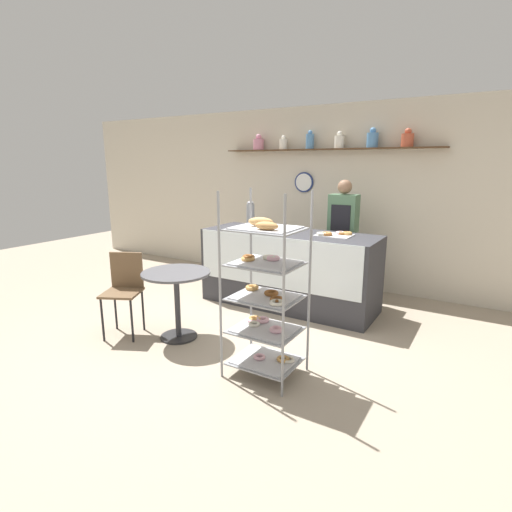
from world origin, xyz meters
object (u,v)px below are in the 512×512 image
(cafe_table, at_px, (177,288))
(cafe_chair, at_px, (124,284))
(person_worker, at_px, (342,235))
(coffee_carafe, at_px, (250,214))
(donut_tray_counter, at_px, (334,234))
(pastry_rack, at_px, (265,293))

(cafe_table, relative_size, cafe_chair, 0.82)
(person_worker, height_order, cafe_chair, person_worker)
(person_worker, height_order, coffee_carafe, person_worker)
(coffee_carafe, bearing_deg, cafe_chair, -105.03)
(coffee_carafe, bearing_deg, donut_tray_counter, -2.64)
(cafe_table, xyz_separation_m, cafe_chair, (-0.59, -0.19, 0.00))
(pastry_rack, xyz_separation_m, cafe_chair, (-1.78, -0.02, -0.20))
(pastry_rack, relative_size, person_worker, 1.00)
(pastry_rack, distance_m, person_worker, 2.36)
(coffee_carafe, bearing_deg, pastry_rack, -54.78)
(pastry_rack, bearing_deg, person_worker, 93.25)
(cafe_chair, relative_size, donut_tray_counter, 2.13)
(person_worker, xyz_separation_m, cafe_chair, (-1.64, -2.37, -0.34))
(person_worker, relative_size, donut_tray_counter, 3.89)
(cafe_table, relative_size, coffee_carafe, 2.06)
(cafe_table, xyz_separation_m, donut_tray_counter, (1.15, 1.59, 0.45))
(cafe_chair, distance_m, coffee_carafe, 2.00)
(donut_tray_counter, bearing_deg, cafe_table, -125.96)
(pastry_rack, distance_m, cafe_table, 1.22)
(pastry_rack, height_order, cafe_table, pastry_rack)
(pastry_rack, relative_size, coffee_carafe, 4.57)
(pastry_rack, bearing_deg, coffee_carafe, 125.22)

